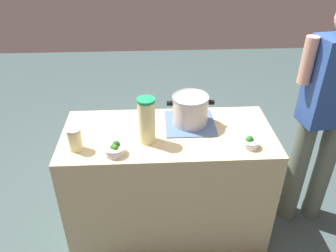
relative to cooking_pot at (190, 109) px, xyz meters
name	(u,v)px	position (x,y,z in m)	size (l,w,h in m)	color
ground_plane	(168,223)	(-0.16, -0.10, -0.98)	(8.00, 8.00, 0.00)	#3F5354
counter_slab	(168,182)	(-0.16, -0.10, -0.55)	(1.40, 0.64, 0.87)	#D2BD8D
dish_cloth	(190,123)	(0.00, 0.00, -0.11)	(0.34, 0.35, 0.01)	#506D9B
cooking_pot	(190,109)	(0.00, 0.00, 0.00)	(0.32, 0.25, 0.20)	#B7B7BC
lemonade_pitcher	(147,120)	(-0.29, -0.19, 0.04)	(0.11, 0.11, 0.30)	beige
mason_jar	(75,139)	(-0.72, -0.26, -0.04)	(0.09, 0.09, 0.15)	beige
broccoli_bowl_front	(250,143)	(0.34, -0.29, -0.08)	(0.10, 0.10, 0.07)	silver
broccoli_bowl_center	(115,149)	(-0.49, -0.32, -0.08)	(0.12, 0.12, 0.08)	silver
person_cook	(325,116)	(0.92, -0.05, -0.05)	(0.50, 0.25, 1.68)	slate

